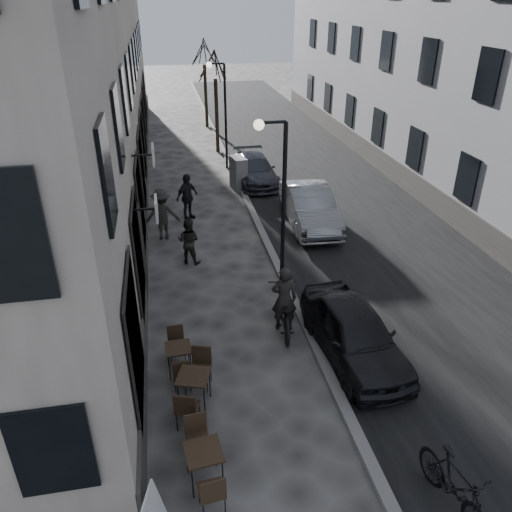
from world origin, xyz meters
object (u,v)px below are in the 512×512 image
object	(u,v)px
bistro_set_a	(204,463)
pedestrian_near	(189,241)
tree_near	(215,63)
car_far	(255,170)
pedestrian_far	(187,197)
car_near	(354,333)
moped	(455,486)
bistro_set_c	(179,357)
streetlamp_far	(222,104)
car_mid	(309,207)
utility_cabinet	(238,173)
streetlamp_near	(278,191)
bicycle	(284,310)
tree_far	(204,52)
bistro_set_b	(194,387)
pedestrian_mid	(162,214)

from	to	relation	value
bistro_set_a	pedestrian_near	bearing A→B (deg)	81.35
tree_near	car_far	size ratio (longest dim) A/B	1.35
pedestrian_far	car_near	world-z (taller)	pedestrian_far
tree_near	moped	world-z (taller)	tree_near
moped	bistro_set_c	bearing A→B (deg)	126.53
streetlamp_far	bistro_set_a	world-z (taller)	streetlamp_far
car_near	car_mid	world-z (taller)	car_mid
utility_cabinet	moped	bearing A→B (deg)	-96.73
streetlamp_near	pedestrian_far	xyz separation A→B (m)	(-2.19, 5.91, -2.25)
bicycle	bistro_set_a	bearing A→B (deg)	67.52
car_mid	moped	distance (m)	11.99
streetlamp_far	bistro_set_a	xyz separation A→B (m)	(-2.71, -18.18, -2.68)
tree_far	bicycle	world-z (taller)	tree_far
bistro_set_b	pedestrian_mid	xyz separation A→B (m)	(-0.44, 8.50, 0.44)
bistro_set_b	car_near	world-z (taller)	car_near
moped	pedestrian_mid	bearing A→B (deg)	102.89
tree_near	bicycle	distance (m)	17.36
tree_far	car_mid	xyz separation A→B (m)	(2.23, -16.54, -3.93)
tree_near	pedestrian_far	distance (m)	10.09
tree_far	bistro_set_c	xyz separation A→B (m)	(-3.07, -24.09, -4.23)
pedestrian_near	pedestrian_mid	size ratio (longest dim) A/B	0.83
pedestrian_far	car_mid	distance (m)	4.72
tree_far	pedestrian_far	size ratio (longest dim) A/B	3.14
pedestrian_near	pedestrian_mid	world-z (taller)	pedestrian_mid
car_near	streetlamp_far	bearing A→B (deg)	89.94
streetlamp_near	car_mid	distance (m)	5.57
pedestrian_near	car_mid	world-z (taller)	pedestrian_near
bistro_set_c	pedestrian_mid	xyz separation A→B (m)	(-0.17, 7.37, 0.50)
car_mid	car_far	xyz separation A→B (m)	(-1.13, 5.15, -0.13)
tree_far	bicycle	xyz separation A→B (m)	(-0.29, -22.87, -4.10)
car_mid	car_near	bearing A→B (deg)	-95.75
car_near	car_far	bearing A→B (deg)	85.56
car_far	bistro_set_b	bearing A→B (deg)	-106.31
tree_near	bistro_set_c	world-z (taller)	tree_near
streetlamp_near	bicycle	size ratio (longest dim) A/B	2.39
tree_near	utility_cabinet	xyz separation A→B (m)	(0.20, -6.16, -3.93)
bistro_set_a	bistro_set_c	distance (m)	3.11
bistro_set_b	moped	size ratio (longest dim) A/B	0.89
streetlamp_far	bicycle	xyz separation A→B (m)	(-0.22, -13.87, -2.60)
bistro_set_a	car_far	xyz separation A→B (m)	(3.88, 15.79, 0.13)
bistro_set_a	utility_cabinet	distance (m)	15.32
tree_far	utility_cabinet	size ratio (longest dim) A/B	3.86
bistro_set_b	car_far	xyz separation A→B (m)	(3.91, 13.83, 0.12)
bistro_set_a	moped	size ratio (longest dim) A/B	0.86
streetlamp_near	tree_far	size ratio (longest dim) A/B	0.89
utility_cabinet	car_mid	size ratio (longest dim) A/B	0.33
bicycle	bistro_set_b	bearing A→B (deg)	50.56
tree_near	bistro_set_a	size ratio (longest dim) A/B	3.54
streetlamp_near	bistro_set_a	size ratio (longest dim) A/B	3.16
car_mid	tree_near	bearing A→B (deg)	104.45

